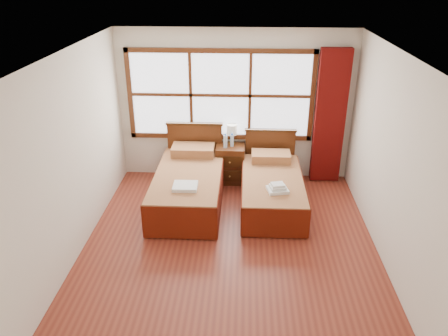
{
  "coord_description": "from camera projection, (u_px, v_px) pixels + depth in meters",
  "views": [
    {
      "loc": [
        0.17,
        -4.96,
        3.53
      ],
      "look_at": [
        -0.11,
        0.7,
        0.85
      ],
      "focal_mm": 35.0,
      "sensor_mm": 36.0,
      "label": 1
    }
  ],
  "objects": [
    {
      "name": "nightstand",
      "position": [
        230.0,
        164.0,
        7.66
      ],
      "size": [
        0.5,
        0.49,
        0.66
      ],
      "color": "#512711",
      "rests_on": "floor"
    },
    {
      "name": "bottle_near",
      "position": [
        225.0,
        141.0,
        7.41
      ],
      "size": [
        0.07,
        0.07,
        0.25
      ],
      "color": "#ACC6DD",
      "rests_on": "nightstand"
    },
    {
      "name": "wall_back",
      "position": [
        235.0,
        106.0,
        7.47
      ],
      "size": [
        4.0,
        0.0,
        4.0
      ],
      "primitive_type": "plane",
      "rotation": [
        1.57,
        0.0,
        0.0
      ],
      "color": "silver",
      "rests_on": "floor"
    },
    {
      "name": "towels_left",
      "position": [
        185.0,
        186.0,
        6.36
      ],
      "size": [
        0.36,
        0.31,
        0.06
      ],
      "rotation": [
        0.0,
        0.0,
        0.02
      ],
      "color": "white",
      "rests_on": "bed_left"
    },
    {
      "name": "wall_left",
      "position": [
        73.0,
        157.0,
        5.53
      ],
      "size": [
        0.0,
        4.5,
        4.5
      ],
      "primitive_type": "plane",
      "rotation": [
        1.57,
        0.0,
        1.57
      ],
      "color": "silver",
      "rests_on": "floor"
    },
    {
      "name": "window",
      "position": [
        220.0,
        95.0,
        7.36
      ],
      "size": [
        3.16,
        0.06,
        1.56
      ],
      "color": "white",
      "rests_on": "wall_back"
    },
    {
      "name": "bottle_far",
      "position": [
        232.0,
        140.0,
        7.47
      ],
      "size": [
        0.06,
        0.06,
        0.23
      ],
      "color": "#ACC6DD",
      "rests_on": "nightstand"
    },
    {
      "name": "ceiling",
      "position": [
        231.0,
        54.0,
        4.88
      ],
      "size": [
        4.5,
        4.5,
        0.0
      ],
      "primitive_type": "plane",
      "rotation": [
        3.14,
        0.0,
        0.0
      ],
      "color": "white",
      "rests_on": "wall_back"
    },
    {
      "name": "wall_right",
      "position": [
        393.0,
        163.0,
        5.35
      ],
      "size": [
        0.0,
        4.5,
        4.5
      ],
      "primitive_type": "plane",
      "rotation": [
        1.57,
        0.0,
        -1.57
      ],
      "color": "silver",
      "rests_on": "floor"
    },
    {
      "name": "lamp",
      "position": [
        232.0,
        130.0,
        7.53
      ],
      "size": [
        0.18,
        0.18,
        0.35
      ],
      "color": "#B8953B",
      "rests_on": "nightstand"
    },
    {
      "name": "towels_right",
      "position": [
        278.0,
        188.0,
        6.37
      ],
      "size": [
        0.34,
        0.31,
        0.12
      ],
      "rotation": [
        0.0,
        0.0,
        0.22
      ],
      "color": "white",
      "rests_on": "bed_right"
    },
    {
      "name": "floor",
      "position": [
        230.0,
        246.0,
        6.0
      ],
      "size": [
        4.5,
        4.5,
        0.0
      ],
      "primitive_type": "plane",
      "color": "maroon",
      "rests_on": "ground"
    },
    {
      "name": "bed_right",
      "position": [
        272.0,
        188.0,
        6.93
      ],
      "size": [
        0.96,
        1.98,
        0.93
      ],
      "color": "#3B1F0C",
      "rests_on": "floor"
    },
    {
      "name": "bed_left",
      "position": [
        189.0,
        185.0,
        6.97
      ],
      "size": [
        1.05,
        2.07,
        1.02
      ],
      "color": "#3B1F0C",
      "rests_on": "floor"
    },
    {
      "name": "curtain",
      "position": [
        330.0,
        117.0,
        7.33
      ],
      "size": [
        0.5,
        0.16,
        2.3
      ],
      "primitive_type": "cube",
      "color": "#5F0B09",
      "rests_on": "wall_back"
    }
  ]
}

